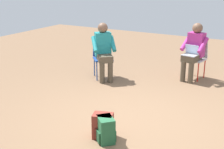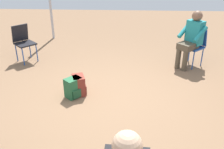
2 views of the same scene
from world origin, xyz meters
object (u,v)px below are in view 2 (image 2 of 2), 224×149
(person_in_teal, at_px, (192,37))
(chair_southwest, at_px, (23,41))
(chair_northwest, at_px, (195,44))
(backpack_by_empty_chair, at_px, (74,89))
(backpack_near_laptop_user, at_px, (79,86))

(person_in_teal, bearing_deg, chair_southwest, 45.75)
(chair_northwest, bearing_deg, backpack_by_empty_chair, 80.22)
(person_in_teal, height_order, backpack_by_empty_chair, person_in_teal)
(backpack_near_laptop_user, distance_m, backpack_by_empty_chair, 0.12)
(backpack_by_empty_chair, bearing_deg, person_in_teal, 121.62)
(chair_southwest, height_order, chair_northwest, same)
(chair_northwest, xyz_separation_m, backpack_near_laptop_user, (1.45, -2.38, -0.34))
(chair_southwest, xyz_separation_m, chair_northwest, (0.04, 3.90, 0.00))
(person_in_teal, bearing_deg, chair_northwest, -90.00)
(person_in_teal, relative_size, backpack_near_laptop_user, 3.44)
(backpack_by_empty_chair, bearing_deg, chair_southwest, -137.61)
(chair_northwest, bearing_deg, chair_southwest, 47.46)
(chair_northwest, distance_m, person_in_teal, 0.26)
(person_in_teal, distance_m, backpack_near_laptop_user, 2.68)
(person_in_teal, xyz_separation_m, backpack_by_empty_chair, (1.44, -2.33, -0.54))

